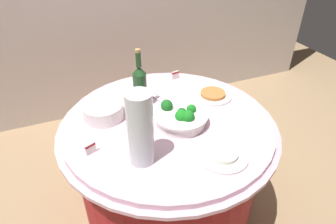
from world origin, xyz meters
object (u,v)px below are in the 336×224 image
Objects in this scene: wine_bottle at (140,85)px; label_placard_front at (91,148)px; decorative_fruit_vase at (140,131)px; food_plate_peanuts at (213,95)px; food_plate_rice at (223,155)px; plate_stack at (103,111)px; broccoli_bowl at (181,117)px; serving_tongs at (155,95)px; label_placard_mid at (175,75)px.

wine_bottle is 6.11× the size of label_placard_front.
decorative_fruit_vase is 1.55× the size of food_plate_peanuts.
decorative_fruit_vase is 0.27m from label_placard_front.
food_plate_rice is at bearing -69.35° from wine_bottle.
label_placard_front is at bearing -113.87° from plate_stack.
broccoli_bowl is 5.09× the size of label_placard_front.
food_plate_peanuts is at bearing -2.98° from plate_stack.
decorative_fruit_vase is at bearing -107.28° from wine_bottle.
broccoli_bowl is at bearing -84.88° from serving_tongs.
serving_tongs is 0.62m from food_plate_rice.
food_plate_peanuts is (0.55, 0.35, -0.15)m from decorative_fruit_vase.
label_placard_front is (-0.44, -0.36, 0.03)m from serving_tongs.
broccoli_bowl is 0.82× the size of decorative_fruit_vase.
plate_stack is 0.62× the size of wine_bottle.
label_placard_mid is at bearing 38.83° from label_placard_front.
plate_stack is at bearing 150.04° from broccoli_bowl.
plate_stack is 0.64m from food_plate_peanuts.
broccoli_bowl is 1.27× the size of food_plate_rice.
label_placard_front is 0.82m from label_placard_mid.
wine_bottle is at bearing -144.48° from label_placard_mid.
food_plate_rice is 4.00× the size of label_placard_mid.
label_placard_mid is (0.53, 0.26, -0.01)m from plate_stack.
serving_tongs is (-0.03, 0.31, -0.04)m from broccoli_bowl.
decorative_fruit_vase is at bearing -32.49° from label_placard_front.
wine_bottle is 0.44m from decorative_fruit_vase.
food_plate_peanuts reaches higher than serving_tongs.
serving_tongs is at bearing 99.10° from food_plate_rice.
wine_bottle is 1.53× the size of food_plate_rice.
food_plate_peanuts is at bearing -68.25° from label_placard_mid.
decorative_fruit_vase is 6.18× the size of label_placard_front.
food_plate_rice is (0.21, -0.55, -0.12)m from wine_bottle.
broccoli_bowl is 0.29m from wine_bottle.
label_placard_front is at bearing -173.49° from broccoli_bowl.
food_plate_peanuts is at bearing 16.54° from label_placard_front.
label_placard_front reaches higher than food_plate_rice.
decorative_fruit_vase is at bearing -77.30° from plate_stack.
wine_bottle is 0.99× the size of decorative_fruit_vase.
plate_stack is 0.58m from label_placard_mid.
decorative_fruit_vase is (-0.27, -0.18, 0.12)m from broccoli_bowl.
wine_bottle is at bearing 72.72° from decorative_fruit_vase.
label_placard_mid is at bearing 35.52° from wine_bottle.
label_placard_mid is at bearing 82.53° from food_plate_rice.
label_placard_front is (-0.33, -0.30, -0.10)m from wine_bottle.
serving_tongs is at bearing 39.37° from label_placard_front.
wine_bottle reaches higher than food_plate_rice.
food_plate_rice is (0.34, -0.12, -0.15)m from decorative_fruit_vase.
food_plate_peanuts is 4.00× the size of label_placard_mid.
plate_stack is at bearing -162.35° from serving_tongs.
plate_stack is 0.41m from decorative_fruit_vase.
broccoli_bowl reaches higher than serving_tongs.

